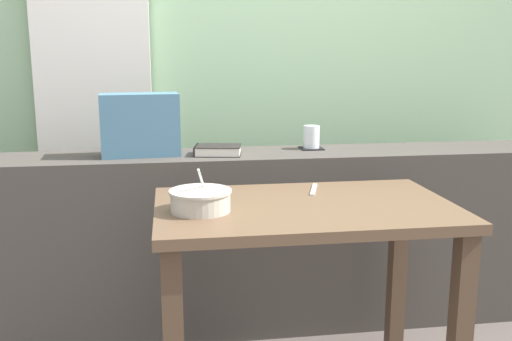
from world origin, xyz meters
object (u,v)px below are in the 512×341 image
juice_glass (311,138)px  soup_bowl (201,200)px  breakfast_table (304,241)px  closed_book (217,150)px  coaster_square (311,148)px  throw_pillow (140,125)px  fork_utensil (314,189)px

juice_glass → soup_bowl: bearing=-127.1°
juice_glass → breakfast_table: bearing=-105.5°
juice_glass → soup_bowl: juice_glass is taller
soup_bowl → closed_book: bearing=80.2°
juice_glass → soup_bowl: (-0.54, -0.71, -0.08)m
juice_glass → coaster_square: bearing=-90.0°
coaster_square → juice_glass: juice_glass is taller
coaster_square → closed_book: 0.44m
coaster_square → juice_glass: (0.00, 0.00, 0.05)m
closed_book → soup_bowl: 0.63m
coaster_square → soup_bowl: bearing=-127.1°
throw_pillow → fork_utensil: (0.64, -0.43, -0.20)m
soup_bowl → coaster_square: bearing=52.9°
fork_utensil → coaster_square: bearing=95.3°
breakfast_table → coaster_square: size_ratio=9.94×
juice_glass → fork_utensil: bearing=-102.7°
breakfast_table → soup_bowl: soup_bowl is taller
coaster_square → closed_book: bearing=-168.4°
throw_pillow → coaster_square: bearing=4.6°
closed_book → soup_bowl: size_ratio=1.07×
breakfast_table → closed_book: (-0.24, 0.58, 0.22)m
closed_book → fork_utensil: closed_book is taller
soup_bowl → breakfast_table: bearing=5.9°
breakfast_table → fork_utensil: bearing=67.4°
closed_book → fork_utensil: 0.52m
breakfast_table → closed_book: 0.67m
throw_pillow → juice_glass: bearing=4.6°
closed_book → fork_utensil: bearing=-51.4°
soup_bowl → throw_pillow: bearing=108.0°
fork_utensil → throw_pillow: bearing=164.0°
juice_glass → closed_book: size_ratio=0.47×
closed_book → coaster_square: bearing=11.6°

